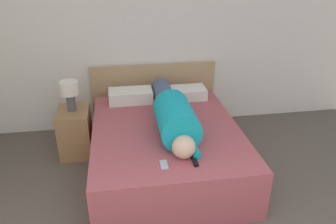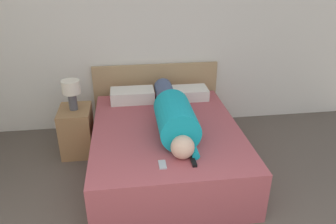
# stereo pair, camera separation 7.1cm
# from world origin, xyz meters

# --- Properties ---
(wall_back) EXTENTS (5.82, 0.06, 2.60)m
(wall_back) POSITION_xyz_m (0.00, 3.86, 1.30)
(wall_back) COLOR silver
(wall_back) RESTS_ON ground_plane
(bed) EXTENTS (1.55, 1.91, 0.52)m
(bed) POSITION_xyz_m (0.05, 2.70, 0.26)
(bed) COLOR #A84C51
(bed) RESTS_ON ground_plane
(headboard) EXTENTS (1.67, 0.04, 0.88)m
(headboard) POSITION_xyz_m (0.05, 3.79, 0.44)
(headboard) COLOR tan
(headboard) RESTS_ON ground_plane
(nightstand) EXTENTS (0.36, 0.46, 0.57)m
(nightstand) POSITION_xyz_m (-0.97, 3.19, 0.28)
(nightstand) COLOR olive
(nightstand) RESTS_ON ground_plane
(table_lamp) EXTENTS (0.21, 0.21, 0.35)m
(table_lamp) POSITION_xyz_m (-0.97, 3.19, 0.80)
(table_lamp) COLOR #4C4C51
(table_lamp) RESTS_ON nightstand
(person_lying) EXTENTS (0.38, 1.60, 0.38)m
(person_lying) POSITION_xyz_m (0.12, 2.67, 0.68)
(person_lying) COLOR #DBB293
(person_lying) RESTS_ON bed
(pillow_near_headboard) EXTENTS (0.53, 0.30, 0.15)m
(pillow_near_headboard) POSITION_xyz_m (-0.28, 3.44, 0.60)
(pillow_near_headboard) COLOR silver
(pillow_near_headboard) RESTS_ON bed
(pillow_second) EXTENTS (0.51, 0.30, 0.14)m
(pillow_second) POSITION_xyz_m (0.41, 3.44, 0.59)
(pillow_second) COLOR silver
(pillow_second) RESTS_ON bed
(tv_remote) EXTENTS (0.04, 0.15, 0.02)m
(tv_remote) POSITION_xyz_m (0.20, 2.02, 0.53)
(tv_remote) COLOR black
(tv_remote) RESTS_ON bed
(cell_phone) EXTENTS (0.06, 0.13, 0.01)m
(cell_phone) POSITION_xyz_m (-0.08, 2.01, 0.53)
(cell_phone) COLOR #B2B7BC
(cell_phone) RESTS_ON bed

